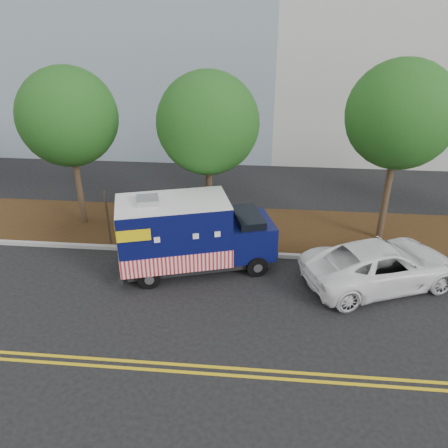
{
  "coord_description": "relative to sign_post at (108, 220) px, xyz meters",
  "views": [
    {
      "loc": [
        1.51,
        -13.01,
        8.56
      ],
      "look_at": [
        0.23,
        0.6,
        1.71
      ],
      "focal_mm": 35.0,
      "sensor_mm": 36.0,
      "label": 1
    }
  ],
  "objects": [
    {
      "name": "tree_b",
      "position": [
        3.77,
        1.3,
        3.49
      ],
      "size": [
        3.8,
        3.8,
        6.61
      ],
      "color": "#38281C",
      "rests_on": "ground"
    },
    {
      "name": "curb",
      "position": [
        4.34,
        -0.15,
        -1.12
      ],
      "size": [
        120.0,
        0.18,
        0.15
      ],
      "primitive_type": "cube",
      "color": "#9E9E99",
      "rests_on": "ground"
    },
    {
      "name": "mulch_strip",
      "position": [
        4.34,
        1.95,
        -1.12
      ],
      "size": [
        120.0,
        4.0,
        0.15
      ],
      "primitive_type": "cube",
      "color": "black",
      "rests_on": "ground"
    },
    {
      "name": "centerline_near",
      "position": [
        4.34,
        -6.0,
        -1.19
      ],
      "size": [
        120.0,
        0.1,
        0.01
      ],
      "primitive_type": "cube",
      "color": "gold",
      "rests_on": "ground"
    },
    {
      "name": "white_car",
      "position": [
        9.97,
        -1.56,
        -0.45
      ],
      "size": [
        5.9,
        4.25,
        1.49
      ],
      "primitive_type": "imported",
      "rotation": [
        0.0,
        0.0,
        1.94
      ],
      "color": "white",
      "rests_on": "ground"
    },
    {
      "name": "ground",
      "position": [
        4.34,
        -1.55,
        -1.2
      ],
      "size": [
        120.0,
        120.0,
        0.0
      ],
      "primitive_type": "plane",
      "color": "black",
      "rests_on": "ground"
    },
    {
      "name": "sign_post",
      "position": [
        0.0,
        0.0,
        0.0
      ],
      "size": [
        0.06,
        0.06,
        2.4
      ],
      "primitive_type": "cube",
      "color": "#473828",
      "rests_on": "ground"
    },
    {
      "name": "centerline_far",
      "position": [
        4.34,
        -6.25,
        -1.19
      ],
      "size": [
        120.0,
        0.1,
        0.01
      ],
      "primitive_type": "cube",
      "color": "gold",
      "rests_on": "ground"
    },
    {
      "name": "tree_a",
      "position": [
        -1.81,
        1.88,
        3.47
      ],
      "size": [
        3.88,
        3.88,
        6.62
      ],
      "color": "#38281C",
      "rests_on": "ground"
    },
    {
      "name": "food_truck",
      "position": [
        3.33,
        -1.26,
        0.12
      ],
      "size": [
        5.85,
        3.49,
        2.91
      ],
      "rotation": [
        0.0,
        0.0,
        0.29
      ],
      "color": "black",
      "rests_on": "ground"
    },
    {
      "name": "tree_c",
      "position": [
        10.64,
        1.53,
        3.89
      ],
      "size": [
        3.9,
        3.9,
        7.05
      ],
      "color": "#38281C",
      "rests_on": "ground"
    }
  ]
}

